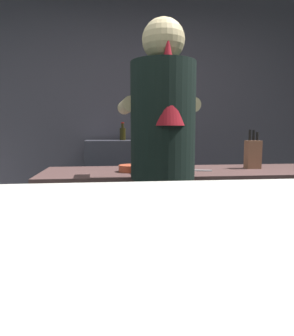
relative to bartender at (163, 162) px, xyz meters
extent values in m
cube|color=#45414C|center=(-0.04, 1.89, 0.34)|extent=(5.20, 0.10, 2.70)
cube|color=brown|center=(0.31, 0.45, -0.56)|extent=(2.10, 0.60, 0.90)
cube|color=#353540|center=(-0.05, 1.61, -0.47)|extent=(0.96, 0.36, 1.07)
cube|color=#2D3731|center=(0.00, 0.00, -0.55)|extent=(0.28, 0.20, 0.92)
cylinder|color=black|center=(0.00, 0.00, 0.21)|extent=(0.34, 0.34, 0.60)
sphere|color=#CBB382|center=(0.00, 0.00, 0.62)|extent=(0.22, 0.22, 0.22)
cone|color=maroon|center=(0.01, -0.09, 0.41)|extent=(0.18, 0.18, 0.43)
cylinder|color=#CBB382|center=(-0.18, 0.15, 0.30)|extent=(0.10, 0.32, 0.08)
cylinder|color=#CBB382|center=(0.16, 0.18, 0.30)|extent=(0.10, 0.32, 0.08)
cube|color=brown|center=(0.74, 0.50, -0.01)|extent=(0.10, 0.08, 0.20)
cylinder|color=black|center=(0.71, 0.50, 0.13)|extent=(0.02, 0.02, 0.08)
cylinder|color=black|center=(0.74, 0.50, 0.13)|extent=(0.02, 0.02, 0.07)
cylinder|color=black|center=(0.76, 0.50, 0.12)|extent=(0.02, 0.02, 0.06)
cylinder|color=#C24F32|center=(-0.14, 0.42, -0.08)|extent=(0.16, 0.16, 0.05)
cube|color=silver|center=(0.28, 0.40, -0.10)|extent=(0.24, 0.09, 0.01)
cylinder|color=#4B8637|center=(0.24, 1.62, 0.14)|extent=(0.07, 0.07, 0.16)
cylinder|color=#4B8637|center=(0.24, 1.62, 0.26)|extent=(0.03, 0.03, 0.06)
cylinder|color=black|center=(0.24, 1.62, 0.29)|extent=(0.03, 0.03, 0.01)
cylinder|color=black|center=(-0.15, 1.67, 0.12)|extent=(0.06, 0.06, 0.13)
cylinder|color=black|center=(-0.15, 1.67, 0.21)|extent=(0.03, 0.03, 0.05)
cylinder|color=red|center=(-0.15, 1.67, 0.24)|extent=(0.03, 0.03, 0.01)
camera|label=1|loc=(-0.27, -1.63, 0.17)|focal=33.25mm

